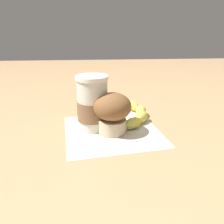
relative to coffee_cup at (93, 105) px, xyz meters
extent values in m
plane|color=tan|center=(0.05, -0.02, -0.07)|extent=(3.00, 3.00, 0.00)
cube|color=beige|center=(0.05, -0.02, -0.07)|extent=(0.29, 0.29, 0.00)
cylinder|color=silver|center=(0.00, 0.00, 0.00)|extent=(0.08, 0.08, 0.14)
cylinder|color=white|center=(0.00, 0.00, 0.08)|extent=(0.09, 0.09, 0.01)
cylinder|color=#846042|center=(0.00, 0.00, -0.02)|extent=(0.09, 0.09, 0.05)
cylinder|color=beige|center=(0.05, -0.03, -0.05)|extent=(0.08, 0.08, 0.04)
ellipsoid|color=brown|center=(0.05, -0.03, 0.00)|extent=(0.10, 0.10, 0.07)
ellipsoid|color=#D6CC4C|center=(0.11, -0.02, -0.05)|extent=(0.06, 0.05, 0.03)
ellipsoid|color=#D6CC4C|center=(0.14, 0.02, -0.05)|extent=(0.06, 0.07, 0.03)
ellipsoid|color=#D6CC4C|center=(0.15, 0.08, -0.05)|extent=(0.04, 0.07, 0.03)
ellipsoid|color=#D6CC4C|center=(0.14, 0.13, -0.05)|extent=(0.04, 0.06, 0.03)
camera|label=1|loc=(0.00, -0.57, 0.19)|focal=35.00mm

